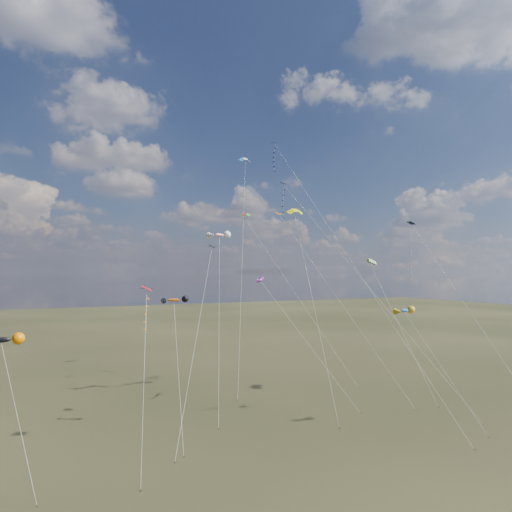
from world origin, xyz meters
name	(u,v)px	position (x,y,z in m)	size (l,w,h in m)	color
ground	(345,462)	(0.00, 0.00, 0.00)	(400.00, 400.00, 0.00)	black
diamond_black_high	(294,213)	(7.35, 20.86, 25.20)	(14.11, 21.67, 29.72)	black
diamond_navy_tall	(285,173)	(8.42, 25.14, 31.75)	(5.37, 31.66, 37.20)	#0F1C4C
diamond_black_mid	(204,294)	(-8.24, 14.41, 14.49)	(8.19, 11.60, 20.25)	black
diamond_red_low	(146,315)	(-14.97, 12.57, 12.63)	(3.40, 11.20, 15.57)	red
diamond_navy_right	(416,258)	(15.87, 6.78, 18.64)	(1.52, 19.96, 23.11)	#081A48
diamond_orange_center	(317,268)	(10.13, 19.50, 17.55)	(10.89, 16.41, 25.69)	#D46500
parafoil_yellow	(295,211)	(9.50, 24.08, 26.00)	(6.01, 17.80, 26.77)	yellow
parafoil_blue_white	(245,160)	(9.16, 41.10, 37.32)	(11.31, 20.09, 38.21)	#1B70B8
parafoil_striped	(372,260)	(18.57, 17.90, 18.69)	(3.39, 11.47, 19.44)	#F0F407
parafoil_tricolor	(246,216)	(6.20, 34.23, 26.22)	(12.71, 15.42, 27.02)	gold
novelty_black_orange	(1,340)	(-27.53, 9.32, 11.39)	(4.22, 6.41, 11.93)	black
novelty_orange_black	(174,301)	(-10.98, 16.60, 13.76)	(3.15, 10.43, 14.28)	#C55D10
novelty_white_purple	(262,281)	(2.13, 20.65, 15.80)	(9.17, 11.38, 16.33)	silver
novelty_redwhite_stripe	(219,235)	(-1.55, 26.64, 22.18)	(7.20, 14.89, 22.87)	red
novelty_blue_yellow	(405,311)	(12.33, 5.08, 12.61)	(5.75, 7.35, 13.13)	blue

